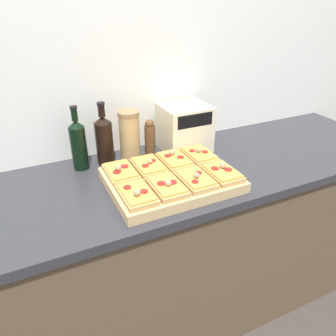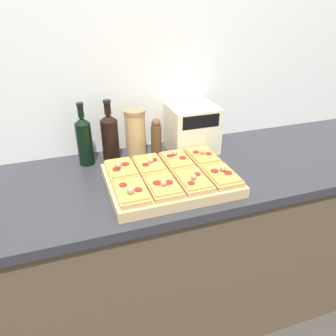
# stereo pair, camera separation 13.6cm
# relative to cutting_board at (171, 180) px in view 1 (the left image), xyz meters

# --- Properties ---
(wall_back) EXTENTS (6.00, 0.06, 2.50)m
(wall_back) POSITION_rel_cutting_board_xyz_m (-0.05, 0.45, 0.33)
(wall_back) COLOR silver
(wall_back) RESTS_ON ground_plane
(kitchen_counter) EXTENTS (2.63, 0.67, 0.90)m
(kitchen_counter) POSITION_rel_cutting_board_xyz_m (-0.05, 0.10, -0.47)
(kitchen_counter) COLOR brown
(kitchen_counter) RESTS_ON ground_plane
(cutting_board) EXTENTS (0.51, 0.39, 0.04)m
(cutting_board) POSITION_rel_cutting_board_xyz_m (0.00, 0.00, 0.00)
(cutting_board) COLOR tan
(cutting_board) RESTS_ON kitchen_counter
(pizza_slice_back_left) EXTENTS (0.11, 0.18, 0.05)m
(pizza_slice_back_left) POSITION_rel_cutting_board_xyz_m (-0.19, 0.09, 0.04)
(pizza_slice_back_left) COLOR tan
(pizza_slice_back_left) RESTS_ON cutting_board
(pizza_slice_back_midleft) EXTENTS (0.11, 0.18, 0.05)m
(pizza_slice_back_midleft) POSITION_rel_cutting_board_xyz_m (-0.06, 0.09, 0.04)
(pizza_slice_back_midleft) COLOR tan
(pizza_slice_back_midleft) RESTS_ON cutting_board
(pizza_slice_back_midright) EXTENTS (0.11, 0.18, 0.05)m
(pizza_slice_back_midright) POSITION_rel_cutting_board_xyz_m (0.06, 0.09, 0.04)
(pizza_slice_back_midright) COLOR tan
(pizza_slice_back_midright) RESTS_ON cutting_board
(pizza_slice_back_right) EXTENTS (0.11, 0.18, 0.05)m
(pizza_slice_back_right) POSITION_rel_cutting_board_xyz_m (0.19, 0.09, 0.04)
(pizza_slice_back_right) COLOR tan
(pizza_slice_back_right) RESTS_ON cutting_board
(pizza_slice_front_left) EXTENTS (0.11, 0.18, 0.06)m
(pizza_slice_front_left) POSITION_rel_cutting_board_xyz_m (-0.19, -0.09, 0.04)
(pizza_slice_front_left) COLOR tan
(pizza_slice_front_left) RESTS_ON cutting_board
(pizza_slice_front_midleft) EXTENTS (0.11, 0.18, 0.05)m
(pizza_slice_front_midleft) POSITION_rel_cutting_board_xyz_m (-0.06, -0.09, 0.04)
(pizza_slice_front_midleft) COLOR tan
(pizza_slice_front_midleft) RESTS_ON cutting_board
(pizza_slice_front_midright) EXTENTS (0.11, 0.18, 0.05)m
(pizza_slice_front_midright) POSITION_rel_cutting_board_xyz_m (0.06, -0.09, 0.04)
(pizza_slice_front_midright) COLOR tan
(pizza_slice_front_midright) RESTS_ON cutting_board
(pizza_slice_front_right) EXTENTS (0.11, 0.18, 0.05)m
(pizza_slice_front_right) POSITION_rel_cutting_board_xyz_m (0.19, -0.09, 0.04)
(pizza_slice_front_right) COLOR tan
(pizza_slice_front_right) RESTS_ON cutting_board
(olive_oil_bottle) EXTENTS (0.07, 0.07, 0.29)m
(olive_oil_bottle) POSITION_rel_cutting_board_xyz_m (-0.31, 0.31, 0.10)
(olive_oil_bottle) COLOR black
(olive_oil_bottle) RESTS_ON kitchen_counter
(wine_bottle) EXTENTS (0.08, 0.08, 0.29)m
(wine_bottle) POSITION_rel_cutting_board_xyz_m (-0.19, 0.31, 0.10)
(wine_bottle) COLOR black
(wine_bottle) RESTS_ON kitchen_counter
(grain_jar_tall) EXTENTS (0.10, 0.10, 0.24)m
(grain_jar_tall) POSITION_rel_cutting_board_xyz_m (-0.07, 0.31, 0.10)
(grain_jar_tall) COLOR tan
(grain_jar_tall) RESTS_ON kitchen_counter
(pepper_mill) EXTENTS (0.05, 0.05, 0.18)m
(pepper_mill) POSITION_rel_cutting_board_xyz_m (0.03, 0.31, 0.07)
(pepper_mill) COLOR brown
(pepper_mill) RESTS_ON kitchen_counter
(toaster_oven) EXTENTS (0.25, 0.21, 0.23)m
(toaster_oven) POSITION_rel_cutting_board_xyz_m (0.22, 0.29, 0.09)
(toaster_oven) COLOR beige
(toaster_oven) RESTS_ON kitchen_counter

